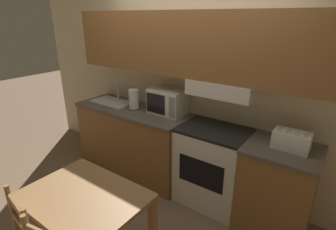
{
  "coord_description": "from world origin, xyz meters",
  "views": [
    {
      "loc": [
        1.55,
        -2.63,
        2.04
      ],
      "look_at": [
        0.05,
        -0.54,
        1.06
      ],
      "focal_mm": 28.0,
      "sensor_mm": 36.0,
      "label": 1
    }
  ],
  "objects_px": {
    "microwave": "(168,101)",
    "toaster": "(292,140)",
    "stove_range": "(212,166)",
    "sink_basin": "(112,102)",
    "dining_table": "(85,208)",
    "paper_towel_roll": "(134,99)"
  },
  "relations": [
    {
      "from": "paper_towel_roll",
      "to": "dining_table",
      "type": "height_order",
      "value": "paper_towel_roll"
    },
    {
      "from": "sink_basin",
      "to": "dining_table",
      "type": "height_order",
      "value": "sink_basin"
    },
    {
      "from": "stove_range",
      "to": "sink_basin",
      "type": "height_order",
      "value": "sink_basin"
    },
    {
      "from": "microwave",
      "to": "toaster",
      "type": "relative_size",
      "value": 1.34
    },
    {
      "from": "paper_towel_roll",
      "to": "microwave",
      "type": "bearing_deg",
      "value": 14.82
    },
    {
      "from": "stove_range",
      "to": "toaster",
      "type": "relative_size",
      "value": 2.83
    },
    {
      "from": "sink_basin",
      "to": "dining_table",
      "type": "xyz_separation_m",
      "value": [
        1.13,
        -1.38,
        -0.3
      ]
    },
    {
      "from": "sink_basin",
      "to": "stove_range",
      "type": "bearing_deg",
      "value": 0.59
    },
    {
      "from": "microwave",
      "to": "dining_table",
      "type": "relative_size",
      "value": 0.46
    },
    {
      "from": "microwave",
      "to": "sink_basin",
      "type": "distance_m",
      "value": 0.87
    },
    {
      "from": "microwave",
      "to": "paper_towel_roll",
      "type": "bearing_deg",
      "value": -165.18
    },
    {
      "from": "toaster",
      "to": "dining_table",
      "type": "height_order",
      "value": "toaster"
    },
    {
      "from": "stove_range",
      "to": "toaster",
      "type": "distance_m",
      "value": 0.92
    },
    {
      "from": "dining_table",
      "to": "sink_basin",
      "type": "bearing_deg",
      "value": 129.47
    },
    {
      "from": "microwave",
      "to": "paper_towel_roll",
      "type": "xyz_separation_m",
      "value": [
        -0.45,
        -0.12,
        -0.02
      ]
    },
    {
      "from": "stove_range",
      "to": "paper_towel_roll",
      "type": "distance_m",
      "value": 1.28
    },
    {
      "from": "microwave",
      "to": "toaster",
      "type": "bearing_deg",
      "value": -4.08
    },
    {
      "from": "sink_basin",
      "to": "paper_towel_roll",
      "type": "xyz_separation_m",
      "value": [
        0.41,
        0.0,
        0.11
      ]
    },
    {
      "from": "toaster",
      "to": "sink_basin",
      "type": "distance_m",
      "value": 2.3
    },
    {
      "from": "dining_table",
      "to": "stove_range",
      "type": "bearing_deg",
      "value": 73.51
    },
    {
      "from": "microwave",
      "to": "stove_range",
      "type": "bearing_deg",
      "value": -8.59
    },
    {
      "from": "microwave",
      "to": "sink_basin",
      "type": "xyz_separation_m",
      "value": [
        -0.86,
        -0.12,
        -0.13
      ]
    }
  ]
}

